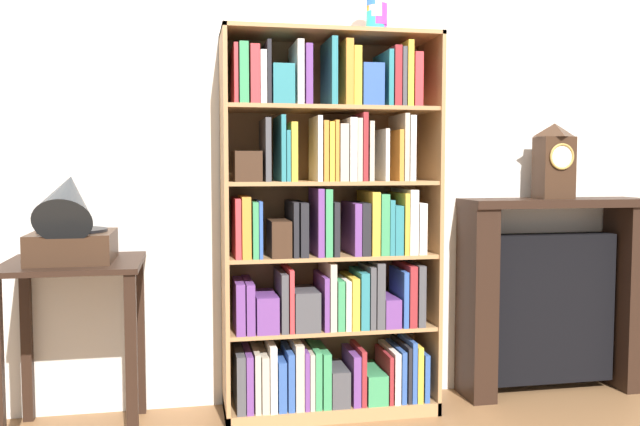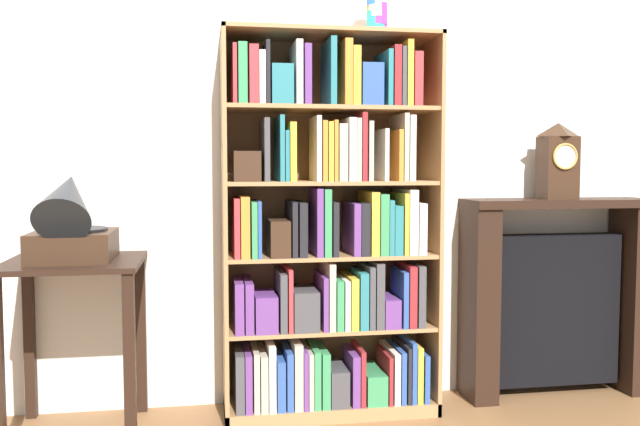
{
  "view_description": "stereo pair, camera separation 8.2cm",
  "coord_description": "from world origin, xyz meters",
  "px_view_note": "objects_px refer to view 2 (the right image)",
  "views": [
    {
      "loc": [
        -0.64,
        -2.86,
        1.14
      ],
      "look_at": [
        -0.04,
        0.13,
        0.92
      ],
      "focal_mm": 37.97,
      "sensor_mm": 36.0,
      "label": 1
    },
    {
      "loc": [
        -0.56,
        -2.88,
        1.14
      ],
      "look_at": [
        -0.04,
        0.13,
        0.92
      ],
      "focal_mm": 37.97,
      "sensor_mm": 36.0,
      "label": 2
    }
  ],
  "objects_px": {
    "cup_stack": "(377,5)",
    "bookshelf": "(329,242)",
    "side_table_left": "(75,303)",
    "mantel_clock": "(558,161)",
    "fireplace_mantel": "(555,298)",
    "gramophone": "(70,222)"
  },
  "relations": [
    {
      "from": "gramophone",
      "to": "side_table_left",
      "type": "bearing_deg",
      "value": 90.0
    },
    {
      "from": "side_table_left",
      "to": "mantel_clock",
      "type": "bearing_deg",
      "value": 3.49
    },
    {
      "from": "side_table_left",
      "to": "fireplace_mantel",
      "type": "relative_size",
      "value": 0.77
    },
    {
      "from": "gramophone",
      "to": "mantel_clock",
      "type": "bearing_deg",
      "value": 4.9
    },
    {
      "from": "fireplace_mantel",
      "to": "gramophone",
      "type": "bearing_deg",
      "value": -174.55
    },
    {
      "from": "side_table_left",
      "to": "fireplace_mantel",
      "type": "height_order",
      "value": "fireplace_mantel"
    },
    {
      "from": "bookshelf",
      "to": "gramophone",
      "type": "xyz_separation_m",
      "value": [
        -1.09,
        -0.14,
        0.12
      ]
    },
    {
      "from": "bookshelf",
      "to": "gramophone",
      "type": "distance_m",
      "value": 1.1
    },
    {
      "from": "gramophone",
      "to": "mantel_clock",
      "type": "height_order",
      "value": "mantel_clock"
    },
    {
      "from": "bookshelf",
      "to": "gramophone",
      "type": "bearing_deg",
      "value": -172.52
    },
    {
      "from": "cup_stack",
      "to": "side_table_left",
      "type": "relative_size",
      "value": 0.33
    },
    {
      "from": "side_table_left",
      "to": "mantel_clock",
      "type": "xyz_separation_m",
      "value": [
        2.23,
        0.14,
        0.59
      ]
    },
    {
      "from": "gramophone",
      "to": "fireplace_mantel",
      "type": "relative_size",
      "value": 0.48
    },
    {
      "from": "side_table_left",
      "to": "mantel_clock",
      "type": "height_order",
      "value": "mantel_clock"
    },
    {
      "from": "bookshelf",
      "to": "fireplace_mantel",
      "type": "bearing_deg",
      "value": 3.51
    },
    {
      "from": "fireplace_mantel",
      "to": "mantel_clock",
      "type": "xyz_separation_m",
      "value": [
        -0.01,
        -0.02,
        0.68
      ]
    },
    {
      "from": "fireplace_mantel",
      "to": "mantel_clock",
      "type": "relative_size",
      "value": 2.63
    },
    {
      "from": "cup_stack",
      "to": "gramophone",
      "type": "xyz_separation_m",
      "value": [
        -1.3,
        -0.12,
        -0.94
      ]
    },
    {
      "from": "cup_stack",
      "to": "fireplace_mantel",
      "type": "xyz_separation_m",
      "value": [
        0.94,
        0.1,
        -1.36
      ]
    },
    {
      "from": "cup_stack",
      "to": "bookshelf",
      "type": "bearing_deg",
      "value": 173.2
    },
    {
      "from": "bookshelf",
      "to": "side_table_left",
      "type": "height_order",
      "value": "bookshelf"
    },
    {
      "from": "cup_stack",
      "to": "side_table_left",
      "type": "bearing_deg",
      "value": -177.25
    }
  ]
}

